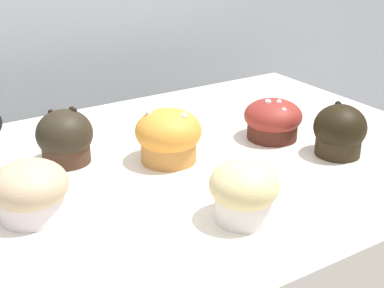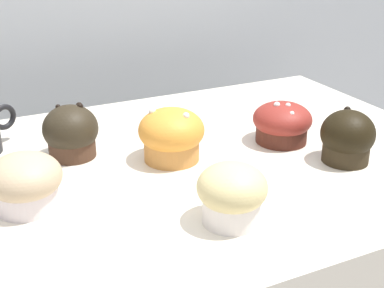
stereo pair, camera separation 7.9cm
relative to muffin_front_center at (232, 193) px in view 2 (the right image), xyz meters
name	(u,v)px [view 2 (the right image)]	position (x,y,z in m)	size (l,w,h in m)	color
wall_back	(68,79)	(-0.02, 0.79, -0.06)	(3.20, 0.10, 1.80)	#B2B7BC
muffin_front_center	(232,193)	(0.00, 0.00, 0.00)	(0.09, 0.09, 0.08)	white
muffin_back_left	(71,133)	(-0.13, 0.29, 0.00)	(0.09, 0.09, 0.09)	#432B1E
muffin_back_right	(347,138)	(0.25, 0.08, 0.00)	(0.08, 0.08, 0.08)	#2D2415
muffin_front_left	(171,135)	(0.01, 0.21, 0.00)	(0.10, 0.10, 0.08)	#C9843E
muffin_front_right	(25,182)	(-0.23, 0.15, 0.00)	(0.10, 0.10, 0.08)	silver
muffin_back_center	(281,122)	(0.21, 0.19, -0.01)	(0.10, 0.10, 0.07)	#492118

